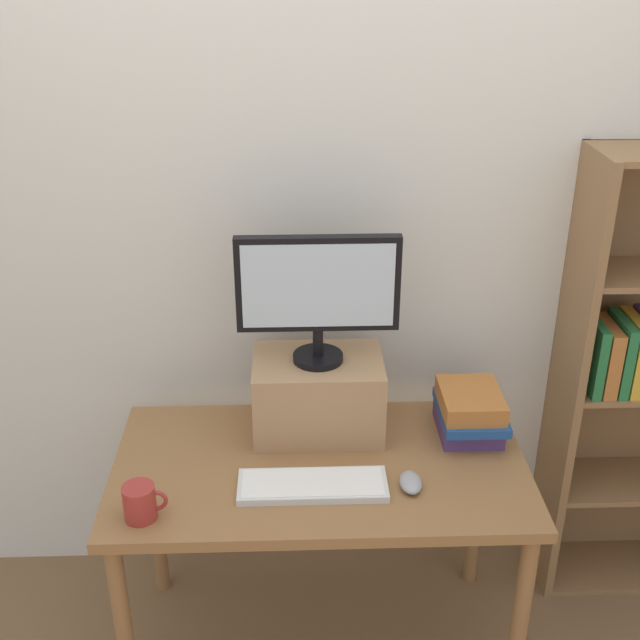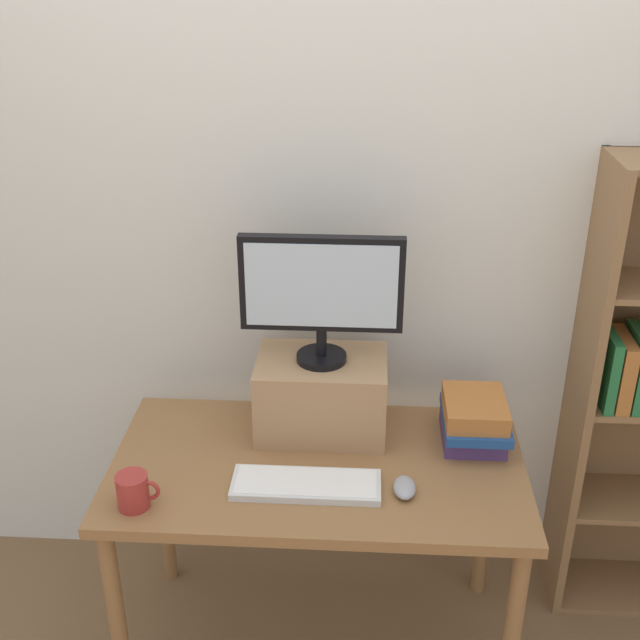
{
  "view_description": "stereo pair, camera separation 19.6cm",
  "coord_description": "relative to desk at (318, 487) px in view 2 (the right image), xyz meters",
  "views": [
    {
      "loc": [
        -0.07,
        -1.98,
        2.19
      ],
      "look_at": [
        0.0,
        0.08,
        1.19
      ],
      "focal_mm": 45.0,
      "sensor_mm": 36.0,
      "label": 1
    },
    {
      "loc": [
        0.13,
        -1.98,
        2.19
      ],
      "look_at": [
        0.0,
        0.08,
        1.19
      ],
      "focal_mm": 45.0,
      "sensor_mm": 36.0,
      "label": 2
    }
  ],
  "objects": [
    {
      "name": "back_wall",
      "position": [
        0.0,
        0.5,
        0.64
      ],
      "size": [
        7.0,
        0.08,
        2.6
      ],
      "color": "silver",
      "rests_on": "ground_plane"
    },
    {
      "name": "desk",
      "position": [
        0.0,
        0.0,
        0.0
      ],
      "size": [
        1.25,
        0.68,
        0.75
      ],
      "color": "olive",
      "rests_on": "ground_plane"
    },
    {
      "name": "riser_box",
      "position": [
        0.0,
        0.19,
        0.21
      ],
      "size": [
        0.4,
        0.28,
        0.25
      ],
      "color": "#A87F56",
      "rests_on": "desk"
    },
    {
      "name": "computer_monitor",
      "position": [
        0.0,
        0.19,
        0.58
      ],
      "size": [
        0.49,
        0.15,
        0.41
      ],
      "color": "black",
      "rests_on": "riser_box"
    },
    {
      "name": "keyboard",
      "position": [
        -0.03,
        -0.12,
        0.1
      ],
      "size": [
        0.43,
        0.15,
        0.02
      ],
      "color": "silver",
      "rests_on": "desk"
    },
    {
      "name": "computer_mouse",
      "position": [
        0.26,
        -0.13,
        0.11
      ],
      "size": [
        0.06,
        0.1,
        0.04
      ],
      "color": "#99999E",
      "rests_on": "desk"
    },
    {
      "name": "book_stack",
      "position": [
        0.48,
        0.15,
        0.17
      ],
      "size": [
        0.2,
        0.27,
        0.16
      ],
      "color": "#4C336B",
      "rests_on": "desk"
    },
    {
      "name": "coffee_mug",
      "position": [
        -0.5,
        -0.23,
        0.14
      ],
      "size": [
        0.12,
        0.09,
        0.1
      ],
      "color": "#9E2D28",
      "rests_on": "desk"
    }
  ]
}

